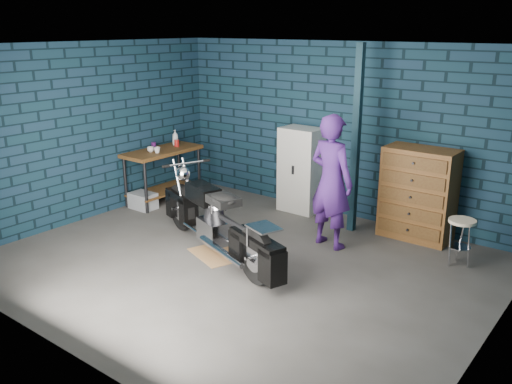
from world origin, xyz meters
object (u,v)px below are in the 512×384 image
locker (301,170)px  tool_chest (418,194)px  person (331,182)px  motorcycle (217,216)px  workbench (163,175)px  storage_bin (143,201)px  shop_stool (460,242)px

locker → tool_chest: locker is taller
locker → person: bearing=-41.5°
motorcycle → workbench: bearing=172.9°
storage_bin → shop_stool: shop_stool is taller
workbench → motorcycle: (2.25, -1.16, 0.09)m
person → locker: bearing=-32.1°
person → shop_stool: size_ratio=2.99×
motorcycle → locker: size_ratio=1.79×
person → tool_chest: size_ratio=1.40×
motorcycle → shop_stool: size_ratio=4.01×
workbench → tool_chest: size_ratio=1.07×
workbench → tool_chest: bearing=13.9°
motorcycle → shop_stool: motorcycle is taller
locker → storage_bin: bearing=-144.3°
shop_stool → storage_bin: bearing=-169.0°
storage_bin → locker: bearing=35.7°
workbench → locker: (2.13, 1.02, 0.23)m
storage_bin → shop_stool: (4.88, 0.95, 0.17)m
workbench → locker: bearing=25.5°
person → motorcycle: bearing=58.8°
shop_stool → workbench: bearing=-174.7°
motorcycle → storage_bin: (-2.23, 0.66, -0.41)m
workbench → locker: size_ratio=1.02×
motorcycle → locker: (-0.12, 2.18, 0.14)m
workbench → storage_bin: size_ratio=3.27×
motorcycle → person: person is taller
person → storage_bin: 3.38m
motorcycle → storage_bin: bearing=-176.3°
person → locker: 1.53m
workbench → shop_stool: 4.92m
person → tool_chest: 1.33m
locker → tool_chest: bearing=0.0°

